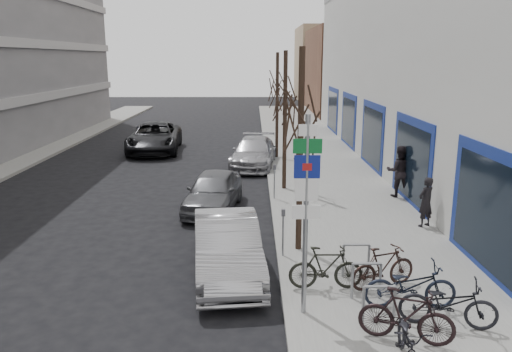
{
  "coord_description": "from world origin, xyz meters",
  "views": [
    {
      "loc": [
        1.38,
        -9.28,
        5.21
      ],
      "look_at": [
        1.45,
        4.28,
        2.0
      ],
      "focal_mm": 35.0,
      "sensor_mm": 36.0,
      "label": 1
    }
  ],
  "objects_px": {
    "highway_sign_pole": "(306,204)",
    "bike_mid_curb": "(410,282)",
    "lane_car": "(155,137)",
    "bike_near_right": "(406,315)",
    "bike_mid_inner": "(326,267)",
    "bike_far_inner": "(383,267)",
    "tree_far": "(277,80)",
    "parked_car_front": "(227,247)",
    "pedestrian_near": "(426,202)",
    "meter_mid": "(274,178)",
    "meter_back": "(270,151)",
    "bike_rack": "(366,276)",
    "meter_front": "(283,228)",
    "bike_far_curb": "(449,299)",
    "pedestrian_far": "(399,171)",
    "tree_mid": "(285,88)",
    "parked_car_mid": "(213,191)",
    "tree_near": "(301,103)",
    "bike_near_left": "(408,339)",
    "parked_car_back": "(254,153)"
  },
  "relations": [
    {
      "from": "highway_sign_pole",
      "to": "bike_mid_curb",
      "type": "bearing_deg",
      "value": 4.8
    },
    {
      "from": "lane_car",
      "to": "bike_near_right",
      "type": "bearing_deg",
      "value": -71.46
    },
    {
      "from": "bike_mid_inner",
      "to": "bike_far_inner",
      "type": "xyz_separation_m",
      "value": [
        1.3,
        0.05,
        -0.01
      ]
    },
    {
      "from": "highway_sign_pole",
      "to": "lane_car",
      "type": "distance_m",
      "value": 20.04
    },
    {
      "from": "tree_far",
      "to": "bike_near_right",
      "type": "distance_m",
      "value": 17.99
    },
    {
      "from": "parked_car_front",
      "to": "pedestrian_near",
      "type": "xyz_separation_m",
      "value": [
        5.91,
        3.17,
        0.2
      ]
    },
    {
      "from": "meter_mid",
      "to": "meter_back",
      "type": "xyz_separation_m",
      "value": [
        0.0,
        5.5,
        0.0
      ]
    },
    {
      "from": "bike_rack",
      "to": "meter_front",
      "type": "relative_size",
      "value": 1.78
    },
    {
      "from": "meter_mid",
      "to": "pedestrian_near",
      "type": "xyz_separation_m",
      "value": [
        4.5,
        -3.17,
        0.01
      ]
    },
    {
      "from": "highway_sign_pole",
      "to": "bike_far_curb",
      "type": "relative_size",
      "value": 2.28
    },
    {
      "from": "meter_front",
      "to": "pedestrian_far",
      "type": "relative_size",
      "value": 0.65
    },
    {
      "from": "bike_rack",
      "to": "bike_far_inner",
      "type": "bearing_deg",
      "value": 46.17
    },
    {
      "from": "tree_mid",
      "to": "lane_car",
      "type": "relative_size",
      "value": 0.93
    },
    {
      "from": "bike_rack",
      "to": "meter_back",
      "type": "bearing_deg",
      "value": 97.02
    },
    {
      "from": "highway_sign_pole",
      "to": "bike_rack",
      "type": "distance_m",
      "value": 2.36
    },
    {
      "from": "tree_far",
      "to": "bike_near_right",
      "type": "xyz_separation_m",
      "value": [
        1.55,
        -17.6,
        -3.43
      ]
    },
    {
      "from": "bike_near_right",
      "to": "pedestrian_near",
      "type": "bearing_deg",
      "value": -2.56
    },
    {
      "from": "pedestrian_near",
      "to": "meter_front",
      "type": "bearing_deg",
      "value": -4.5
    },
    {
      "from": "meter_front",
      "to": "parked_car_mid",
      "type": "distance_m",
      "value": 5.03
    },
    {
      "from": "meter_mid",
      "to": "bike_mid_curb",
      "type": "height_order",
      "value": "meter_mid"
    },
    {
      "from": "tree_near",
      "to": "parked_car_mid",
      "type": "distance_m",
      "value": 5.9
    },
    {
      "from": "tree_mid",
      "to": "bike_mid_inner",
      "type": "bearing_deg",
      "value": -87.46
    },
    {
      "from": "bike_near_left",
      "to": "bike_mid_curb",
      "type": "xyz_separation_m",
      "value": [
        0.65,
        2.0,
        0.08
      ]
    },
    {
      "from": "parked_car_front",
      "to": "lane_car",
      "type": "distance_m",
      "value": 17.4
    },
    {
      "from": "meter_mid",
      "to": "meter_back",
      "type": "relative_size",
      "value": 1.0
    },
    {
      "from": "tree_far",
      "to": "parked_car_front",
      "type": "bearing_deg",
      "value": -97.42
    },
    {
      "from": "pedestrian_near",
      "to": "pedestrian_far",
      "type": "xyz_separation_m",
      "value": [
        0.15,
        3.42,
        0.2
      ]
    },
    {
      "from": "bike_rack",
      "to": "parked_car_back",
      "type": "bearing_deg",
      "value": 99.64
    },
    {
      "from": "tree_mid",
      "to": "parked_car_front",
      "type": "height_order",
      "value": "tree_mid"
    },
    {
      "from": "highway_sign_pole",
      "to": "bike_far_curb",
      "type": "xyz_separation_m",
      "value": [
        2.72,
        -0.55,
        -1.75
      ]
    },
    {
      "from": "tree_near",
      "to": "bike_mid_curb",
      "type": "xyz_separation_m",
      "value": [
        2.01,
        -3.33,
        -3.37
      ]
    },
    {
      "from": "tree_near",
      "to": "parked_car_front",
      "type": "distance_m",
      "value": 4.09
    },
    {
      "from": "bike_rack",
      "to": "pedestrian_near",
      "type": "relative_size",
      "value": 1.45
    },
    {
      "from": "tree_mid",
      "to": "bike_near_right",
      "type": "bearing_deg",
      "value": -82.04
    },
    {
      "from": "meter_mid",
      "to": "pedestrian_near",
      "type": "relative_size",
      "value": 0.82
    },
    {
      "from": "lane_car",
      "to": "pedestrian_far",
      "type": "height_order",
      "value": "pedestrian_far"
    },
    {
      "from": "parked_car_mid",
      "to": "meter_mid",
      "type": "bearing_deg",
      "value": 31.65
    },
    {
      "from": "pedestrian_far",
      "to": "bike_near_right",
      "type": "bearing_deg",
      "value": 85.69
    },
    {
      "from": "tree_mid",
      "to": "parked_car_mid",
      "type": "xyz_separation_m",
      "value": [
        -2.62,
        -2.47,
        -3.42
      ]
    },
    {
      "from": "meter_mid",
      "to": "meter_back",
      "type": "bearing_deg",
      "value": 90.0
    },
    {
      "from": "pedestrian_near",
      "to": "bike_mid_curb",
      "type": "bearing_deg",
      "value": 36.58
    },
    {
      "from": "bike_far_inner",
      "to": "parked_car_mid",
      "type": "height_order",
      "value": "parked_car_mid"
    },
    {
      "from": "bike_near_right",
      "to": "parked_car_mid",
      "type": "bearing_deg",
      "value": 44.48
    },
    {
      "from": "tree_near",
      "to": "bike_near_left",
      "type": "distance_m",
      "value": 6.49
    },
    {
      "from": "bike_near_right",
      "to": "pedestrian_near",
      "type": "xyz_separation_m",
      "value": [
        2.5,
        6.42,
        0.25
      ]
    },
    {
      "from": "bike_near_right",
      "to": "pedestrian_far",
      "type": "relative_size",
      "value": 0.89
    },
    {
      "from": "bike_rack",
      "to": "meter_front",
      "type": "distance_m",
      "value": 2.92
    },
    {
      "from": "highway_sign_pole",
      "to": "bike_near_right",
      "type": "bearing_deg",
      "value": -31.81
    },
    {
      "from": "bike_rack",
      "to": "meter_front",
      "type": "xyz_separation_m",
      "value": [
        -1.65,
        2.4,
        0.26
      ]
    },
    {
      "from": "bike_near_right",
      "to": "bike_far_inner",
      "type": "xyz_separation_m",
      "value": [
        0.14,
        2.21,
        -0.03
      ]
    }
  ]
}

